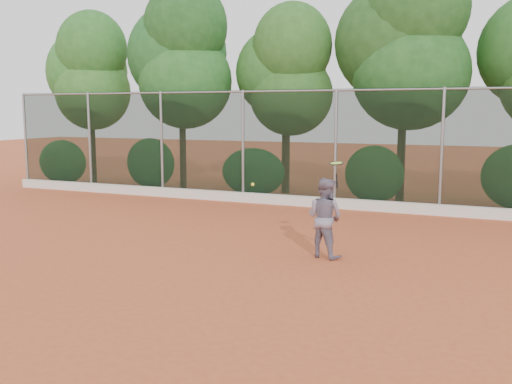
% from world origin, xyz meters
% --- Properties ---
extents(ground, '(80.00, 80.00, 0.00)m').
position_xyz_m(ground, '(0.00, 0.00, 0.00)').
color(ground, '#BA502C').
rests_on(ground, ground).
extents(concrete_curb, '(24.00, 0.20, 0.30)m').
position_xyz_m(concrete_curb, '(0.00, 6.82, 0.15)').
color(concrete_curb, silver).
rests_on(concrete_curb, ground).
extents(tennis_player, '(0.91, 0.80, 1.57)m').
position_xyz_m(tennis_player, '(1.37, 1.24, 0.79)').
color(tennis_player, slate).
rests_on(tennis_player, ground).
extents(chainlink_fence, '(24.09, 0.09, 3.50)m').
position_xyz_m(chainlink_fence, '(-0.00, 7.00, 1.86)').
color(chainlink_fence, black).
rests_on(chainlink_fence, ground).
extents(foliage_backdrop, '(23.70, 3.63, 7.55)m').
position_xyz_m(foliage_backdrop, '(-0.55, 8.98, 4.40)').
color(foliage_backdrop, '#3B2716').
rests_on(foliage_backdrop, ground).
extents(tennis_racket, '(0.34, 0.34, 0.53)m').
position_xyz_m(tennis_racket, '(1.59, 1.19, 1.83)').
color(tennis_racket, black).
rests_on(tennis_racket, ground).
extents(tennis_ball_in_flight, '(0.07, 0.07, 0.07)m').
position_xyz_m(tennis_ball_in_flight, '(-0.09, 1.03, 1.40)').
color(tennis_ball_in_flight, yellow).
rests_on(tennis_ball_in_flight, ground).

